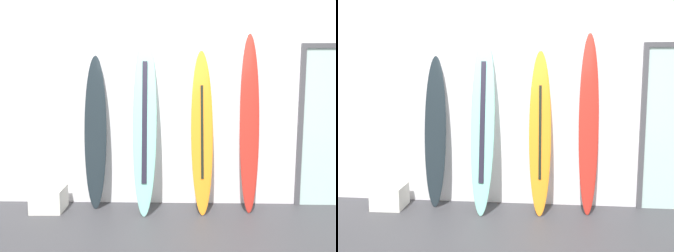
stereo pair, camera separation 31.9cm
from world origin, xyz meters
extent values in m
cube|color=#313135|center=(0.00, 0.00, -0.02)|extent=(8.00, 8.00, 0.04)
cube|color=silver|center=(0.00, 1.30, 1.40)|extent=(7.20, 0.20, 2.80)
ellipsoid|color=#1C252B|center=(-1.05, 1.04, 0.97)|extent=(0.28, 0.25, 1.94)
cone|color=black|center=(-1.05, 0.99, 0.17)|extent=(0.07, 0.08, 0.11)
ellipsoid|color=#7ECCB8|center=(-0.41, 0.91, 1.13)|extent=(0.30, 0.51, 2.25)
cube|color=#201D2C|center=(-0.41, 0.89, 1.13)|extent=(0.06, 0.31, 1.46)
cone|color=black|center=(-0.41, 0.76, 0.20)|extent=(0.07, 0.09, 0.11)
ellipsoid|color=orange|center=(0.29, 0.95, 1.00)|extent=(0.28, 0.46, 2.00)
cube|color=black|center=(0.29, 0.93, 1.01)|extent=(0.04, 0.24, 1.12)
cone|color=black|center=(0.29, 0.82, 0.18)|extent=(0.07, 0.09, 0.11)
ellipsoid|color=#B5281E|center=(0.88, 0.99, 1.10)|extent=(0.25, 0.36, 2.21)
cone|color=black|center=(0.88, 0.90, 0.20)|extent=(0.07, 0.08, 0.11)
cube|color=silver|center=(-1.63, 0.89, 0.14)|extent=(0.39, 0.39, 0.29)
cube|color=#47474C|center=(1.57, 1.18, 1.01)|extent=(0.06, 0.06, 2.03)
camera|label=1|loc=(-0.02, -3.45, 1.65)|focal=38.56mm
camera|label=2|loc=(0.30, -3.43, 1.65)|focal=38.56mm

